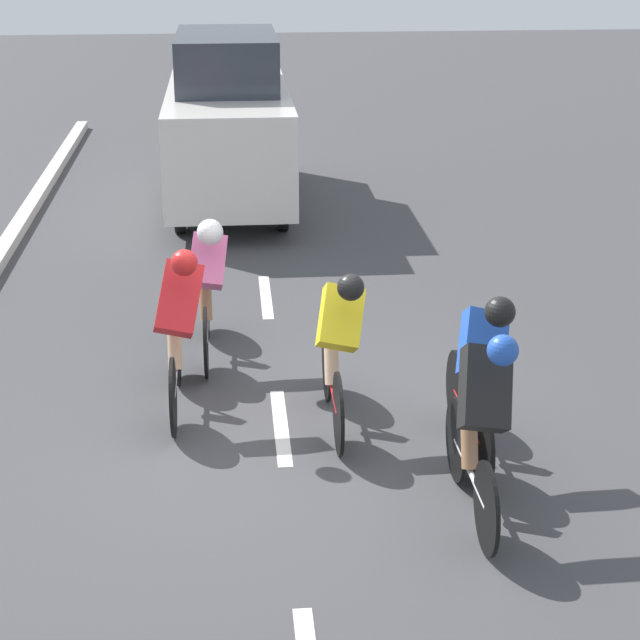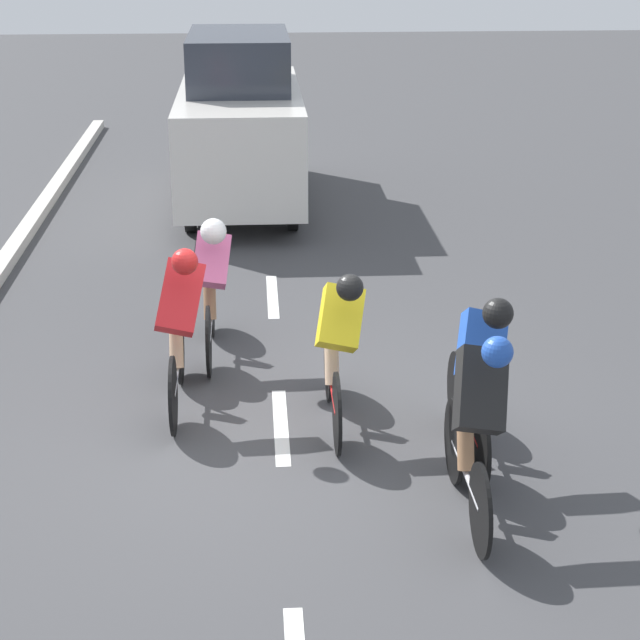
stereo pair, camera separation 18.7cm
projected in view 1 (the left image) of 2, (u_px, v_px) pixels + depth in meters
name	position (u px, v px, depth m)	size (l,w,h in m)	color
ground_plane	(282.00, 439.00, 8.75)	(60.00, 60.00, 0.00)	#424244
lane_stripe_mid	(281.00, 426.00, 8.96)	(0.12, 1.40, 0.01)	white
lane_stripe_far	(266.00, 297.00, 11.93)	(0.12, 1.40, 0.01)	white
cyclist_pink	(207.00, 282.00, 10.03)	(0.40, 1.65, 1.45)	black
cyclist_black	(481.00, 418.00, 7.36)	(0.41, 1.64, 1.50)	black
cyclist_yellow	(338.00, 345.00, 8.68)	(0.43, 1.66, 1.44)	black
cyclist_red	(178.00, 324.00, 8.95)	(0.45, 1.68, 1.53)	black
cyclist_blue	(479.00, 371.00, 8.16)	(0.43, 1.64, 1.45)	black
support_car	(229.00, 123.00, 15.23)	(1.70, 4.42, 2.42)	black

